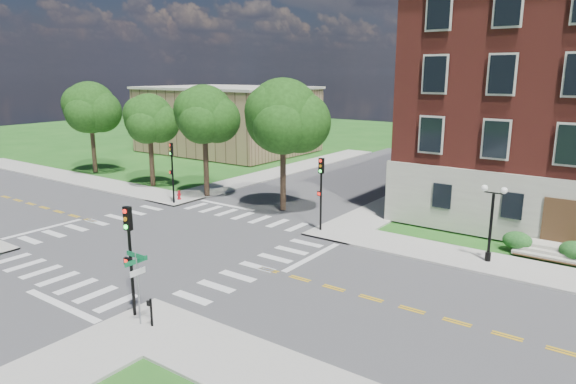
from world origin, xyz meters
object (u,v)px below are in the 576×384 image
Objects in this scene: traffic_signal_ne at (321,185)px; fire_hydrant at (179,195)px; street_sign_pole at (137,274)px; push_button_post at (151,311)px; traffic_signal_se at (130,247)px; twin_lamp_west at (491,219)px; traffic_signal_nw at (172,165)px.

traffic_signal_ne is 14.08m from fire_hydrant.
fire_hydrant is (-14.68, 15.65, -1.84)m from street_sign_pole.
traffic_signal_se is at bearing 170.91° from push_button_post.
traffic_signal_se is at bearing -90.03° from traffic_signal_ne.
street_sign_pole reaches higher than push_button_post.
traffic_signal_se is 1.55× the size of street_sign_pole.
traffic_signal_se is 6.40× the size of fire_hydrant.
twin_lamp_west reaches higher than push_button_post.
traffic_signal_ne is at bearing 93.23° from street_sign_pole.
street_sign_pole is at bearing -45.89° from traffic_signal_nw.
traffic_signal_nw is 6.40× the size of fire_hydrant.
traffic_signal_se is 1.13× the size of twin_lamp_west.
traffic_signal_nw is 20.39m from street_sign_pole.
traffic_signal_se is at bearing 156.93° from street_sign_pole.
twin_lamp_west is 18.58m from street_sign_pole.
traffic_signal_nw is (-13.31, 14.25, 0.00)m from traffic_signal_se.
twin_lamp_west is 3.53× the size of push_button_post.
traffic_signal_nw reaches higher than street_sign_pole.
fire_hydrant is at bearing 178.56° from traffic_signal_ne.
twin_lamp_west is 18.27m from push_button_post.
push_button_post is (1.37, -15.15, -2.39)m from traffic_signal_ne.
traffic_signal_nw reaches higher than twin_lamp_west.
street_sign_pole is at bearing -86.77° from traffic_signal_ne.
push_button_post is at bearing -84.82° from traffic_signal_ne.
twin_lamp_west is at bearing 0.54° from fire_hydrant.
twin_lamp_west reaches higher than street_sign_pole.
traffic_signal_se is 20.77m from fire_hydrant.
traffic_signal_nw is 4.00× the size of push_button_post.
twin_lamp_west is 5.64× the size of fire_hydrant.
traffic_signal_se and traffic_signal_nw have the same top height.
push_button_post is at bearing -44.58° from traffic_signal_nw.
twin_lamp_west is at bearing 3.01° from traffic_signal_nw.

